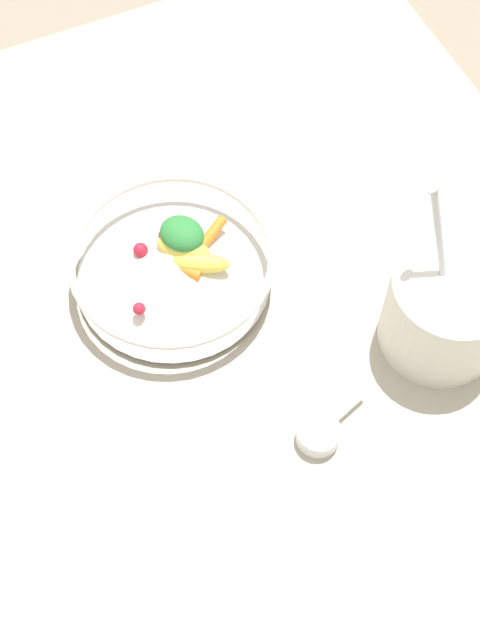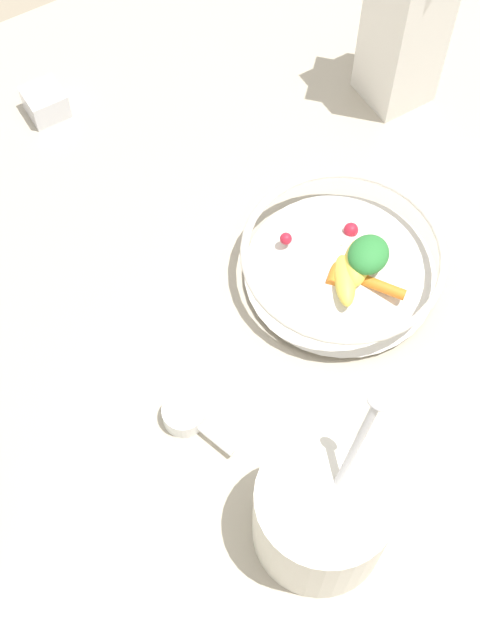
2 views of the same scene
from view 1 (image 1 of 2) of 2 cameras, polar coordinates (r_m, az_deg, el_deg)
The scene contains 5 objects.
ground_plane at distance 1.07m, azimuth -5.00°, elevation -3.74°, with size 6.00×6.00×0.00m, color gray.
countertop at distance 1.06m, azimuth -5.08°, elevation -3.28°, with size 1.13×1.13×0.04m.
fruit_bowl at distance 1.06m, azimuth -4.28°, elevation 3.56°, with size 0.25×0.25×0.08m.
yogurt_tub at distance 1.02m, azimuth 13.10°, elevation 0.75°, with size 0.14×0.14×0.23m.
measuring_scoop at distance 0.99m, azimuth 5.13°, elevation -7.21°, with size 0.09×0.05×0.02m.
Camera 1 is at (-0.11, -0.46, 0.96)m, focal length 50.00 mm.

